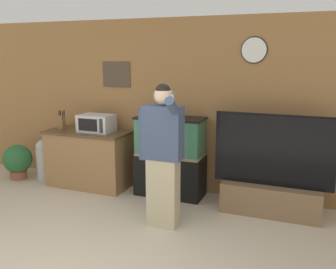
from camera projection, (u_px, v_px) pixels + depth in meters
wall_back_paneled at (172, 106)px, 5.69m from camera, size 10.00×0.08×2.60m
counter_island at (89, 158)px, 5.95m from camera, size 1.33×0.64×0.90m
microwave at (96, 123)px, 5.79m from camera, size 0.53×0.36×0.27m
knife_block at (61, 122)px, 6.00m from camera, size 0.10×0.10×0.30m
aquarium_on_stand at (170, 157)px, 5.52m from camera, size 1.00×0.45×1.18m
tv_on_stand at (271, 186)px, 4.89m from camera, size 1.53×0.40×1.33m
person_standing at (162, 154)px, 4.44m from camera, size 0.55×0.42×1.75m
potted_plant at (18, 160)px, 6.31m from camera, size 0.48×0.48×0.59m
trash_bin at (45, 159)px, 6.31m from camera, size 0.28×0.28×0.68m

